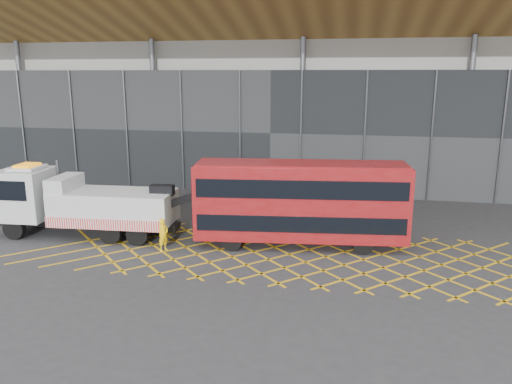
# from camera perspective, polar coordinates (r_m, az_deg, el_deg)

# --- Properties ---
(ground_plane) EXTENTS (120.00, 120.00, 0.00)m
(ground_plane) POSITION_cam_1_polar(r_m,az_deg,el_deg) (23.28, -8.04, -6.26)
(ground_plane) COLOR #2B2B2D
(road_markings) EXTENTS (27.96, 7.16, 0.01)m
(road_markings) POSITION_cam_1_polar(r_m,az_deg,el_deg) (22.14, 5.90, -7.23)
(road_markings) COLOR gold
(road_markings) RESTS_ON ground_plane
(construction_building) EXTENTS (55.00, 23.97, 18.00)m
(construction_building) POSITION_cam_1_polar(r_m,az_deg,el_deg) (39.45, 3.37, 15.11)
(construction_building) COLOR gray
(construction_building) RESTS_ON ground_plane
(recovery_truck) EXTENTS (10.25, 2.88, 3.56)m
(recovery_truck) POSITION_cam_1_polar(r_m,az_deg,el_deg) (25.69, -19.42, -1.20)
(recovery_truck) COLOR black
(recovery_truck) RESTS_ON ground_plane
(bus_towed) EXTENTS (9.77, 3.30, 3.90)m
(bus_towed) POSITION_cam_1_polar(r_m,az_deg,el_deg) (22.75, 5.07, -0.95)
(bus_towed) COLOR maroon
(bus_towed) RESTS_ON ground_plane
(worker) EXTENTS (0.54, 0.64, 1.49)m
(worker) POSITION_cam_1_polar(r_m,az_deg,el_deg) (22.78, -10.55, -4.83)
(worker) COLOR yellow
(worker) RESTS_ON ground_plane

